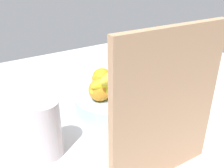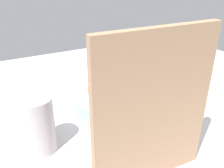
{
  "view_description": "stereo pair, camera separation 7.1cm",
  "coord_description": "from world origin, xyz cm",
  "px_view_note": "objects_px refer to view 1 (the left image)",
  "views": [
    {
      "loc": [
        38.61,
        61.71,
        45.86
      ],
      "look_at": [
        -2.48,
        -0.94,
        9.54
      ],
      "focal_mm": 39.52,
      "sensor_mm": 36.0,
      "label": 1
    },
    {
      "loc": [
        32.49,
        65.32,
        45.86
      ],
      "look_at": [
        -2.48,
        -0.94,
        9.54
      ],
      "focal_mm": 39.52,
      "sensor_mm": 36.0,
      "label": 2
    }
  ],
  "objects_px": {
    "cutting_board": "(167,110)",
    "jar_lid": "(160,82)",
    "orange_front_left": "(102,78)",
    "fruit_bowl": "(112,101)",
    "thermos_tumbler": "(46,129)",
    "orange_front_right": "(100,90)",
    "banana_bunch": "(116,84)",
    "orange_center": "(125,87)"
  },
  "relations": [
    {
      "from": "fruit_bowl",
      "to": "jar_lid",
      "type": "relative_size",
      "value": 4.33
    },
    {
      "from": "orange_front_right",
      "to": "cutting_board",
      "type": "xyz_separation_m",
      "value": [
        0.01,
        0.3,
        0.09
      ]
    },
    {
      "from": "banana_bunch",
      "to": "fruit_bowl",
      "type": "bearing_deg",
      "value": -96.22
    },
    {
      "from": "fruit_bowl",
      "to": "jar_lid",
      "type": "distance_m",
      "value": 0.29
    },
    {
      "from": "orange_front_right",
      "to": "banana_bunch",
      "type": "distance_m",
      "value": 0.06
    },
    {
      "from": "orange_center",
      "to": "banana_bunch",
      "type": "xyz_separation_m",
      "value": [
        0.03,
        -0.01,
        0.02
      ]
    },
    {
      "from": "orange_front_left",
      "to": "cutting_board",
      "type": "xyz_separation_m",
      "value": [
        0.07,
        0.38,
        0.09
      ]
    },
    {
      "from": "orange_front_right",
      "to": "banana_bunch",
      "type": "height_order",
      "value": "banana_bunch"
    },
    {
      "from": "orange_front_left",
      "to": "thermos_tumbler",
      "type": "height_order",
      "value": "thermos_tumbler"
    },
    {
      "from": "orange_front_left",
      "to": "orange_center",
      "type": "height_order",
      "value": "same"
    },
    {
      "from": "orange_front_left",
      "to": "fruit_bowl",
      "type": "bearing_deg",
      "value": 89.84
    },
    {
      "from": "orange_front_right",
      "to": "thermos_tumbler",
      "type": "distance_m",
      "value": 0.23
    },
    {
      "from": "orange_front_right",
      "to": "orange_center",
      "type": "relative_size",
      "value": 1.0
    },
    {
      "from": "orange_front_right",
      "to": "thermos_tumbler",
      "type": "relative_size",
      "value": 0.46
    },
    {
      "from": "fruit_bowl",
      "to": "thermos_tumbler",
      "type": "height_order",
      "value": "thermos_tumbler"
    },
    {
      "from": "fruit_bowl",
      "to": "orange_front_left",
      "type": "bearing_deg",
      "value": -90.16
    },
    {
      "from": "cutting_board",
      "to": "jar_lid",
      "type": "xyz_separation_m",
      "value": [
        -0.35,
        -0.38,
        -0.17
      ]
    },
    {
      "from": "banana_bunch",
      "to": "thermos_tumbler",
      "type": "bearing_deg",
      "value": 14.44
    },
    {
      "from": "orange_front_left",
      "to": "orange_front_right",
      "type": "bearing_deg",
      "value": 55.3
    },
    {
      "from": "fruit_bowl",
      "to": "orange_center",
      "type": "bearing_deg",
      "value": 125.24
    },
    {
      "from": "fruit_bowl",
      "to": "cutting_board",
      "type": "xyz_separation_m",
      "value": [
        0.07,
        0.31,
        0.15
      ]
    },
    {
      "from": "orange_center",
      "to": "orange_front_right",
      "type": "bearing_deg",
      "value": -16.65
    },
    {
      "from": "jar_lid",
      "to": "fruit_bowl",
      "type": "bearing_deg",
      "value": 12.27
    },
    {
      "from": "orange_front_left",
      "to": "thermos_tumbler",
      "type": "distance_m",
      "value": 0.32
    },
    {
      "from": "orange_center",
      "to": "thermos_tumbler",
      "type": "bearing_deg",
      "value": 11.62
    },
    {
      "from": "cutting_board",
      "to": "jar_lid",
      "type": "bearing_deg",
      "value": -130.94
    },
    {
      "from": "fruit_bowl",
      "to": "cutting_board",
      "type": "relative_size",
      "value": 0.72
    },
    {
      "from": "orange_center",
      "to": "thermos_tumbler",
      "type": "distance_m",
      "value": 0.3
    },
    {
      "from": "thermos_tumbler",
      "to": "jar_lid",
      "type": "xyz_separation_m",
      "value": [
        -0.56,
        -0.16,
        -0.07
      ]
    },
    {
      "from": "fruit_bowl",
      "to": "orange_front_right",
      "type": "distance_m",
      "value": 0.09
    },
    {
      "from": "orange_center",
      "to": "banana_bunch",
      "type": "bearing_deg",
      "value": -13.77
    },
    {
      "from": "orange_front_right",
      "to": "thermos_tumbler",
      "type": "xyz_separation_m",
      "value": [
        0.22,
        0.09,
        -0.01
      ]
    },
    {
      "from": "jar_lid",
      "to": "orange_center",
      "type": "bearing_deg",
      "value": 21.24
    },
    {
      "from": "orange_front_left",
      "to": "banana_bunch",
      "type": "distance_m",
      "value": 0.1
    },
    {
      "from": "orange_front_right",
      "to": "jar_lid",
      "type": "relative_size",
      "value": 1.22
    },
    {
      "from": "orange_center",
      "to": "orange_front_left",
      "type": "bearing_deg",
      "value": -75.32
    },
    {
      "from": "orange_front_left",
      "to": "jar_lid",
      "type": "distance_m",
      "value": 0.3
    },
    {
      "from": "orange_front_left",
      "to": "cutting_board",
      "type": "relative_size",
      "value": 0.2
    },
    {
      "from": "banana_bunch",
      "to": "jar_lid",
      "type": "relative_size",
      "value": 3.09
    },
    {
      "from": "cutting_board",
      "to": "thermos_tumbler",
      "type": "xyz_separation_m",
      "value": [
        0.2,
        -0.22,
        -0.1
      ]
    },
    {
      "from": "orange_front_right",
      "to": "jar_lid",
      "type": "xyz_separation_m",
      "value": [
        -0.34,
        -0.08,
        -0.09
      ]
    },
    {
      "from": "fruit_bowl",
      "to": "orange_front_left",
      "type": "relative_size",
      "value": 3.54
    }
  ]
}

